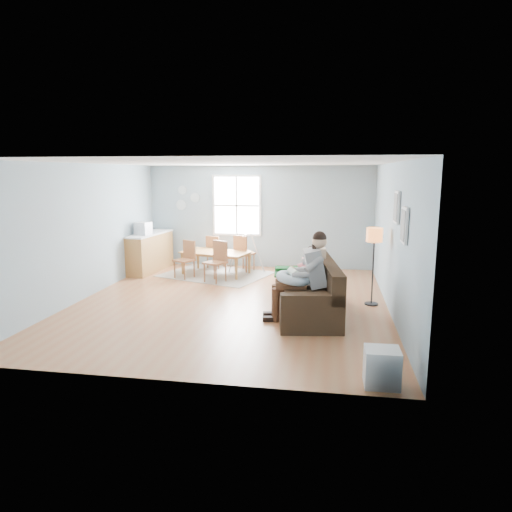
% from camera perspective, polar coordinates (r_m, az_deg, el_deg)
% --- Properties ---
extents(room, '(8.40, 9.40, 3.90)m').
position_cam_1_polar(room, '(8.70, -3.23, 9.74)').
color(room, '#A15E39').
extents(window, '(1.32, 0.08, 1.62)m').
position_cam_1_polar(window, '(12.24, -2.41, 6.33)').
color(window, silver).
rests_on(window, room).
extents(pictures, '(0.05, 1.34, 0.74)m').
position_cam_1_polar(pictures, '(7.55, 17.59, 4.82)').
color(pictures, silver).
rests_on(pictures, room).
extents(wall_plates, '(0.67, 0.02, 0.66)m').
position_cam_1_polar(wall_plates, '(12.60, -8.72, 7.15)').
color(wall_plates, '#9DB5BC').
rests_on(wall_plates, room).
extents(sofa, '(1.33, 2.47, 0.95)m').
position_cam_1_polar(sofa, '(8.31, 6.78, -4.92)').
color(sofa, black).
rests_on(sofa, room).
extents(green_throw, '(1.15, 1.04, 0.04)m').
position_cam_1_polar(green_throw, '(8.99, 5.76, -1.97)').
color(green_throw, '#13531F').
rests_on(green_throw, sofa).
extents(beige_pillow, '(0.22, 0.56, 0.54)m').
position_cam_1_polar(beige_pillow, '(8.81, 8.05, -0.60)').
color(beige_pillow, tan).
rests_on(beige_pillow, sofa).
extents(father, '(1.13, 0.58, 1.55)m').
position_cam_1_polar(father, '(7.85, 6.04, -2.12)').
color(father, gray).
rests_on(father, sofa).
extents(nursing_pillow, '(0.64, 0.63, 0.25)m').
position_cam_1_polar(nursing_pillow, '(7.86, 4.71, -2.77)').
color(nursing_pillow, silver).
rests_on(nursing_pillow, father).
extents(infant, '(0.26, 0.42, 0.15)m').
position_cam_1_polar(infant, '(7.87, 4.67, -2.06)').
color(infant, silver).
rests_on(infant, nursing_pillow).
extents(toddler, '(0.63, 0.34, 0.97)m').
position_cam_1_polar(toddler, '(8.40, 6.12, -1.40)').
color(toddler, white).
rests_on(toddler, sofa).
extents(floor_lamp, '(0.30, 0.30, 1.49)m').
position_cam_1_polar(floor_lamp, '(8.90, 14.56, 1.78)').
color(floor_lamp, black).
rests_on(floor_lamp, room).
extents(storage_cube, '(0.42, 0.37, 0.46)m').
position_cam_1_polar(storage_cube, '(5.80, 15.38, -13.26)').
color(storage_cube, silver).
rests_on(storage_cube, room).
extents(rug, '(2.94, 2.57, 0.01)m').
position_cam_1_polar(rug, '(11.48, -5.06, -2.28)').
color(rug, gray).
rests_on(rug, room).
extents(dining_table, '(1.82, 1.28, 0.58)m').
position_cam_1_polar(dining_table, '(11.42, -5.08, -0.89)').
color(dining_table, olive).
rests_on(dining_table, rug).
extents(chair_sw, '(0.55, 0.55, 0.90)m').
position_cam_1_polar(chair_sw, '(11.14, -8.69, -0.11)').
color(chair_sw, brown).
rests_on(chair_sw, rug).
extents(chair_se, '(0.58, 0.58, 0.96)m').
position_cam_1_polar(chair_se, '(10.63, -4.85, -0.33)').
color(chair_se, brown).
rests_on(chair_se, rug).
extents(chair_nw, '(0.48, 0.48, 0.88)m').
position_cam_1_polar(chair_nw, '(12.12, -5.23, 0.75)').
color(chair_nw, brown).
rests_on(chair_nw, rug).
extents(chair_ne, '(0.57, 0.57, 0.95)m').
position_cam_1_polar(chair_ne, '(11.65, -1.68, 0.63)').
color(chair_ne, brown).
rests_on(chair_ne, rug).
extents(counter, '(0.69, 1.81, 0.99)m').
position_cam_1_polar(counter, '(12.08, -13.11, 0.52)').
color(counter, olive).
rests_on(counter, room).
extents(monitor, '(0.40, 0.38, 0.32)m').
position_cam_1_polar(monitor, '(11.69, -13.95, 3.37)').
color(monitor, silver).
rests_on(monitor, counter).
extents(baby_swing, '(1.13, 1.14, 0.95)m').
position_cam_1_polar(baby_swing, '(11.98, -1.33, 0.33)').
color(baby_swing, silver).
rests_on(baby_swing, room).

